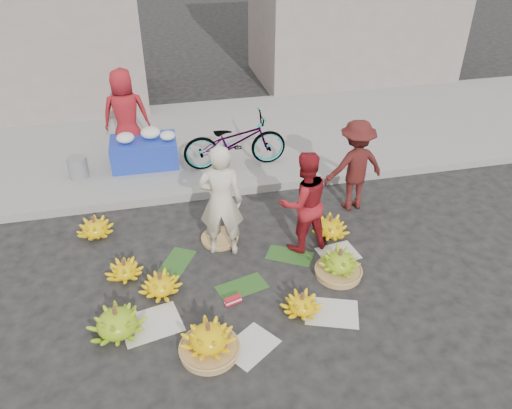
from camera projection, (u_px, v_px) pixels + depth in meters
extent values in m
plane|color=black|center=(246.00, 276.00, 6.77)|extent=(80.00, 80.00, 0.00)
cube|color=gray|center=(220.00, 190.00, 8.54)|extent=(40.00, 0.25, 0.15)
cube|color=gray|center=(203.00, 140.00, 10.27)|extent=(40.00, 4.00, 0.12)
cylinder|color=#553122|center=(160.00, 277.00, 6.37)|extent=(0.05, 0.05, 0.12)
cylinder|color=#553122|center=(114.00, 312.00, 5.74)|extent=(0.05, 0.05, 0.12)
cylinder|color=#A47944|center=(210.00, 350.00, 5.65)|extent=(0.67, 0.67, 0.09)
cylinder|color=#553122|center=(208.00, 327.00, 5.46)|extent=(0.05, 0.05, 0.12)
cylinder|color=#553122|center=(302.00, 297.00, 6.09)|extent=(0.05, 0.05, 0.12)
cylinder|color=#A47944|center=(338.00, 272.00, 6.78)|extent=(0.62, 0.62, 0.09)
cylinder|color=#553122|center=(340.00, 253.00, 6.60)|extent=(0.05, 0.05, 0.12)
cylinder|color=#553122|center=(331.00, 219.00, 7.42)|extent=(0.05, 0.05, 0.12)
cylinder|color=#553122|center=(123.00, 263.00, 6.65)|extent=(0.05, 0.05, 0.12)
cylinder|color=#553122|center=(93.00, 220.00, 7.42)|extent=(0.05, 0.05, 0.12)
cylinder|color=#A47944|center=(220.00, 239.00, 7.44)|extent=(0.60, 0.60, 0.06)
cube|color=red|center=(233.00, 300.00, 6.31)|extent=(0.23, 0.13, 0.09)
imported|color=beige|center=(221.00, 201.00, 6.80)|extent=(0.69, 0.53, 1.69)
imported|color=#A6191E|center=(304.00, 202.00, 6.93)|extent=(0.82, 0.68, 1.53)
imported|color=maroon|center=(355.00, 166.00, 7.85)|extent=(1.03, 0.65, 1.52)
cube|color=#182EA2|center=(144.00, 152.00, 9.11)|extent=(1.20, 0.76, 0.49)
ellipsoid|color=silver|center=(125.00, 138.00, 8.84)|extent=(0.32, 0.32, 0.17)
ellipsoid|color=silver|center=(150.00, 133.00, 8.99)|extent=(0.35, 0.35, 0.20)
ellipsoid|color=silver|center=(168.00, 136.00, 8.94)|extent=(0.28, 0.28, 0.15)
cylinder|color=slate|center=(78.00, 167.00, 8.74)|extent=(0.33, 0.33, 0.38)
imported|color=#A6191E|center=(126.00, 115.00, 9.05)|extent=(0.84, 0.56, 1.69)
imported|color=gray|center=(235.00, 141.00, 8.94)|extent=(0.66, 1.87, 0.98)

